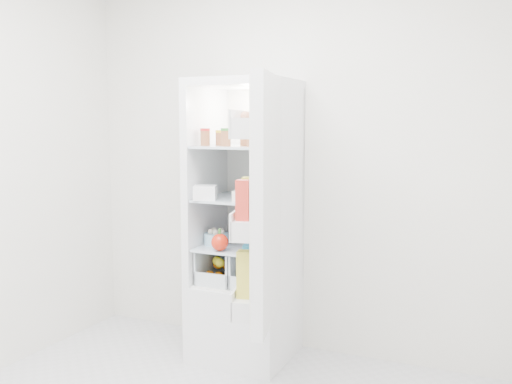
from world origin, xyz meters
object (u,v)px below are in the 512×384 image
at_px(refrigerator, 248,255).
at_px(mushroom_bowl, 217,239).
at_px(fridge_door, 262,207).
at_px(red_cabbage, 266,231).

height_order(refrigerator, mushroom_bowl, refrigerator).
xyz_separation_m(refrigerator, fridge_door, (0.37, -0.63, 0.43)).
height_order(red_cabbage, fridge_door, fridge_door).
distance_m(red_cabbage, mushroom_bowl, 0.33).
bearing_deg(fridge_door, red_cabbage, 7.10).
relative_size(refrigerator, mushroom_bowl, 11.33).
xyz_separation_m(refrigerator, red_cabbage, (0.14, -0.03, 0.18)).
bearing_deg(red_cabbage, fridge_door, -68.98).
bearing_deg(red_cabbage, refrigerator, 167.99).
distance_m(refrigerator, mushroom_bowl, 0.24).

